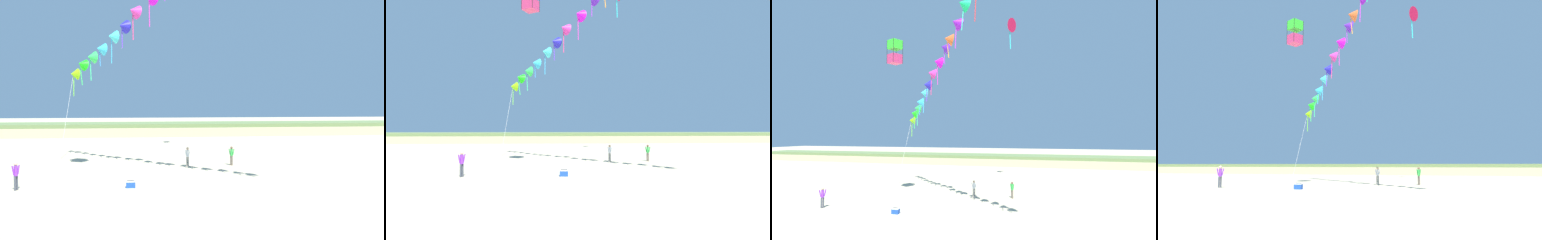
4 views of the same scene
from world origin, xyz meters
The scene contains 6 objects.
ground_plane centered at (0.00, 0.00, 0.00)m, with size 240.00×240.00×0.00m, color beige.
dune_ridge centered at (0.00, 47.50, 0.97)m, with size 120.00×9.84×1.95m.
person_near_left centered at (1.18, 14.62, 0.92)m, with size 0.50×0.38×1.60m.
person_near_right centered at (4.90, 14.84, 0.92)m, with size 0.47×0.43×1.59m.
person_mid_center centered at (-9.98, 6.83, 1.00)m, with size 0.40×0.55×1.72m.
beach_cooler centered at (-3.17, 6.82, 0.21)m, with size 0.58×0.41×0.46m.
Camera 1 is at (-2.27, -18.35, 5.29)m, focal length 38.00 mm.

